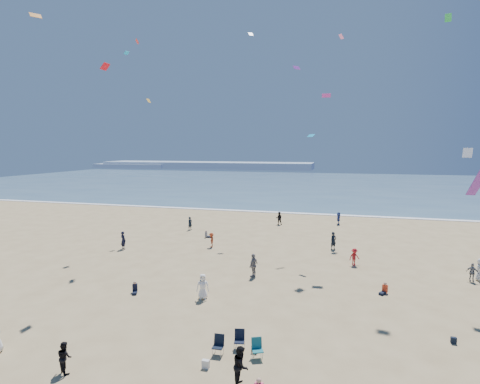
# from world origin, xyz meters

# --- Properties ---
(ground) EXTENTS (220.00, 220.00, 0.00)m
(ground) POSITION_xyz_m (0.00, 0.00, 0.00)
(ground) COLOR tan
(ground) RESTS_ON ground
(ocean) EXTENTS (220.00, 100.00, 0.06)m
(ocean) POSITION_xyz_m (0.00, 95.00, 0.03)
(ocean) COLOR #476B84
(ocean) RESTS_ON ground
(surf_line) EXTENTS (220.00, 1.20, 0.08)m
(surf_line) POSITION_xyz_m (0.00, 45.00, 0.04)
(surf_line) COLOR white
(surf_line) RESTS_ON ground
(headland_far) EXTENTS (110.00, 20.00, 3.20)m
(headland_far) POSITION_xyz_m (-60.00, 170.00, 1.60)
(headland_far) COLOR #7A8EA8
(headland_far) RESTS_ON ground
(headland_near) EXTENTS (40.00, 14.00, 2.00)m
(headland_near) POSITION_xyz_m (-100.00, 165.00, 1.00)
(headland_near) COLOR #7A8EA8
(headland_near) RESTS_ON ground
(standing_flyers) EXTENTS (33.83, 39.69, 1.92)m
(standing_flyers) POSITION_xyz_m (3.90, 17.11, 0.86)
(standing_flyers) COLOR black
(standing_flyers) RESTS_ON ground
(seated_group) EXTENTS (19.23, 30.40, 0.84)m
(seated_group) POSITION_xyz_m (2.19, 8.93, 0.42)
(seated_group) COLOR white
(seated_group) RESTS_ON ground
(chair_cluster) EXTENTS (2.71, 1.46, 1.00)m
(chair_cluster) POSITION_xyz_m (3.28, 2.89, 0.50)
(chair_cluster) COLOR black
(chair_cluster) RESTS_ON ground
(white_tote) EXTENTS (0.35, 0.20, 0.40)m
(white_tote) POSITION_xyz_m (2.10, 1.35, 0.20)
(white_tote) COLOR silver
(white_tote) RESTS_ON ground
(black_backpack) EXTENTS (0.30, 0.22, 0.38)m
(black_backpack) POSITION_xyz_m (4.04, 3.32, 0.19)
(black_backpack) COLOR black
(black_backpack) RESTS_ON ground
(navy_bag) EXTENTS (0.28, 0.18, 0.34)m
(navy_bag) POSITION_xyz_m (14.14, 6.94, 0.17)
(navy_bag) COLOR black
(navy_bag) RESTS_ON ground
(kites_aloft) EXTENTS (35.85, 36.32, 24.75)m
(kites_aloft) POSITION_xyz_m (9.91, 13.76, 14.03)
(kites_aloft) COLOR #922A92
(kites_aloft) RESTS_ON ground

